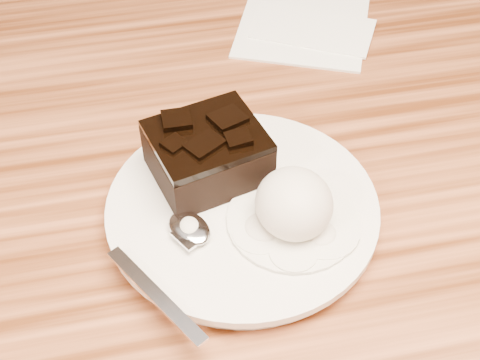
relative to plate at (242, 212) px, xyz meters
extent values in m
cylinder|color=white|center=(0.00, 0.00, 0.00)|extent=(0.24, 0.24, 0.02)
cube|color=black|center=(-0.02, 0.04, 0.03)|extent=(0.11, 0.10, 0.04)
ellipsoid|color=silver|center=(0.04, -0.03, 0.03)|extent=(0.06, 0.07, 0.05)
cylinder|color=silver|center=(0.04, -0.03, 0.01)|extent=(0.11, 0.11, 0.00)
cube|color=white|center=(0.13, 0.27, -0.01)|extent=(0.19, 0.19, 0.01)
cube|color=black|center=(0.03, -0.04, 0.01)|extent=(0.01, 0.01, 0.00)
cube|color=black|center=(-0.05, -0.03, 0.01)|extent=(0.01, 0.01, 0.00)
cube|color=black|center=(0.03, -0.02, 0.01)|extent=(0.00, 0.01, 0.00)
cube|color=black|center=(-0.04, -0.02, 0.01)|extent=(0.01, 0.01, 0.00)
camera|label=1|loc=(-0.08, -0.38, 0.46)|focal=51.38mm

